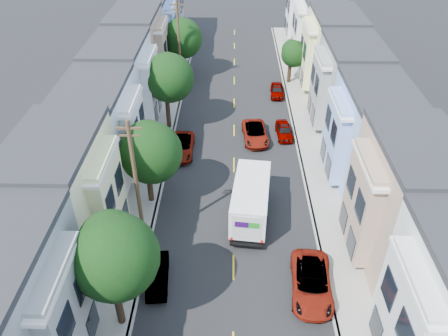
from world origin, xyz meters
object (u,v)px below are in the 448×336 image
(utility_pole_near, at_px, (137,188))
(lead_sedan, at_px, (255,133))
(parked_right_c, at_px, (284,131))
(parked_right_d, at_px, (277,91))
(tree_e, at_px, (182,39))
(utility_pole_far, at_px, (179,45))
(tree_b, at_px, (114,257))
(parked_left_c, at_px, (157,275))
(tree_c, at_px, (150,153))
(tree_d, at_px, (168,78))
(tree_far_r, at_px, (293,54))
(parked_right_b, at_px, (311,283))
(parked_left_d, at_px, (181,147))
(fedex_truck, at_px, (251,199))

(utility_pole_near, bearing_deg, lead_sedan, 59.82)
(parked_right_c, distance_m, parked_right_d, 9.00)
(tree_e, distance_m, utility_pole_far, 2.93)
(tree_b, height_order, tree_e, tree_b)
(tree_e, xyz_separation_m, parked_left_c, (1.40, -32.24, -4.26))
(utility_pole_far, height_order, parked_right_d, utility_pole_far)
(tree_c, xyz_separation_m, tree_d, (-0.00, 11.57, 0.80))
(tree_far_r, bearing_deg, lead_sedan, -110.26)
(parked_right_b, bearing_deg, utility_pole_far, 115.05)
(tree_e, xyz_separation_m, utility_pole_near, (0.00, -28.92, 0.26))
(tree_d, relative_size, parked_right_c, 2.04)
(parked_left_c, height_order, parked_right_b, parked_right_b)
(tree_d, height_order, utility_pole_far, utility_pole_far)
(parked_left_d, bearing_deg, tree_e, 94.19)
(tree_b, relative_size, tree_e, 1.09)
(parked_left_d, xyz_separation_m, parked_right_c, (9.80, 3.19, -0.07))
(utility_pole_near, distance_m, parked_right_b, 12.63)
(parked_left_c, bearing_deg, lead_sedan, 63.38)
(lead_sedan, relative_size, parked_right_c, 1.29)
(parked_right_c, bearing_deg, tree_e, 125.58)
(tree_d, xyz_separation_m, parked_left_c, (1.40, -19.74, -4.79))
(utility_pole_far, relative_size, lead_sedan, 2.03)
(tree_b, bearing_deg, tree_far_r, 68.71)
(parked_left_c, bearing_deg, tree_d, 88.90)
(utility_pole_near, bearing_deg, parked_right_c, 53.30)
(tree_b, xyz_separation_m, parked_left_d, (1.40, 18.21, -4.89))
(utility_pole_far, relative_size, parked_right_d, 2.63)
(tree_far_r, height_order, parked_left_c, tree_far_r)
(tree_far_r, distance_m, utility_pole_far, 13.37)
(tree_e, bearing_deg, parked_right_b, -71.12)
(lead_sedan, relative_size, parked_right_b, 0.92)
(parked_left_d, bearing_deg, parked_right_b, -58.48)
(tree_far_r, bearing_deg, tree_e, 173.82)
(tree_b, xyz_separation_m, tree_far_r, (13.20, 33.87, -1.95))
(fedex_truck, bearing_deg, utility_pole_near, -152.02)
(tree_far_r, distance_m, utility_pole_near, 30.53)
(tree_d, xyz_separation_m, parked_right_b, (11.20, -20.26, -4.68))
(utility_pole_near, xyz_separation_m, parked_left_d, (1.40, 11.83, -4.47))
(fedex_truck, bearing_deg, tree_b, -122.53)
(tree_e, height_order, parked_left_c, tree_e)
(tree_c, bearing_deg, tree_b, -90.00)
(tree_c, height_order, lead_sedan, tree_c)
(utility_pole_near, bearing_deg, tree_c, 90.02)
(tree_far_r, xyz_separation_m, parked_right_b, (-2.00, -31.33, -2.87))
(utility_pole_near, distance_m, utility_pole_far, 26.00)
(tree_d, bearing_deg, tree_b, -90.00)
(tree_e, bearing_deg, tree_d, -90.00)
(tree_b, xyz_separation_m, tree_d, (0.00, 22.80, -0.15))
(tree_b, bearing_deg, parked_left_c, 65.41)
(tree_b, relative_size, tree_d, 1.02)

